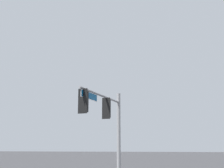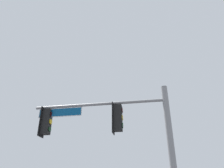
{
  "view_description": "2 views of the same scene",
  "coord_description": "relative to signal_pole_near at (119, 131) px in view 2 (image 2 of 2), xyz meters",
  "views": [
    {
      "loc": [
        11.41,
        0.71,
        1.79
      ],
      "look_at": [
        -4.22,
        -6.03,
        5.36
      ],
      "focal_mm": 50.0,
      "sensor_mm": 36.0,
      "label": 1
    },
    {
      "loc": [
        -7.54,
        1.47,
        1.42
      ],
      "look_at": [
        -6.06,
        -5.56,
        5.04
      ],
      "focal_mm": 35.0,
      "sensor_mm": 36.0,
      "label": 2
    }
  ],
  "objects": [
    {
      "name": "signal_pole_near",
      "position": [
        0.0,
        0.0,
        0.0
      ],
      "size": [
        5.87,
        0.62,
        5.5
      ],
      "color": "gray",
      "rests_on": "ground_plane"
    }
  ]
}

